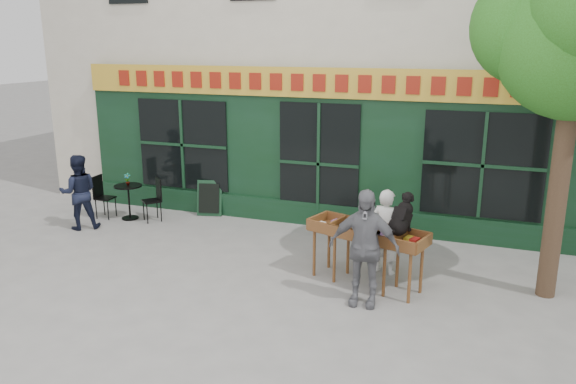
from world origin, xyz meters
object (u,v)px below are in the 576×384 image
(bistro_table, at_px, (129,195))
(book_cart_right, at_px, (356,233))
(man_right, at_px, (364,248))
(dog, at_px, (402,213))
(man_left, at_px, (79,192))
(book_cart_center, at_px, (378,239))
(woman, at_px, (386,231))

(bistro_table, bearing_deg, book_cart_right, -15.96)
(man_right, height_order, bistro_table, man_right)
(dog, bearing_deg, bistro_table, -179.96)
(book_cart_right, bearing_deg, man_left, -168.77)
(bistro_table, distance_m, man_left, 1.09)
(book_cart_right, distance_m, man_left, 6.04)
(book_cart_center, bearing_deg, man_left, -171.28)
(dog, distance_m, man_left, 6.81)
(book_cart_center, height_order, book_cart_right, same)
(dog, xyz_separation_m, man_left, (-6.74, 0.83, -0.51))
(man_left, bearing_deg, book_cart_center, 134.45)
(book_cart_right, xyz_separation_m, bistro_table, (-5.45, 1.56, -0.28))
(dog, relative_size, man_right, 0.34)
(dog, relative_size, woman, 0.41)
(book_cart_right, height_order, man_right, man_right)
(book_cart_right, bearing_deg, book_cart_center, 0.06)
(book_cart_center, height_order, man_right, man_right)
(woman, relative_size, man_left, 0.93)
(woman, bearing_deg, dog, 132.24)
(book_cart_center, xyz_separation_m, woman, (0.00, 0.65, -0.09))
(book_cart_center, height_order, dog, dog)
(book_cart_right, xyz_separation_m, man_right, (0.30, -0.75, 0.06))
(book_cart_center, distance_m, book_cart_right, 0.40)
(woman, bearing_deg, man_left, 14.51)
(book_cart_center, xyz_separation_m, dog, (0.35, -0.05, 0.47))
(dog, xyz_separation_m, woman, (-0.35, 0.70, -0.56))
(woman, distance_m, bistro_table, 5.93)
(dog, bearing_deg, man_right, -111.21)
(woman, distance_m, book_cart_right, 0.66)
(book_cart_right, height_order, bistro_table, book_cart_right)
(man_right, relative_size, bistro_table, 2.32)
(book_cart_center, relative_size, man_left, 1.03)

